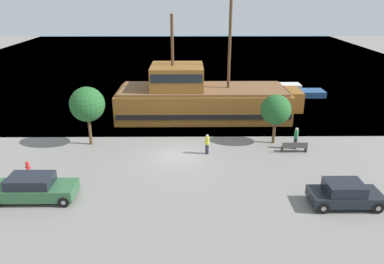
# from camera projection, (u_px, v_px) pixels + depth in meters

# --- Properties ---
(ground_plane) EXTENTS (160.00, 160.00, 0.00)m
(ground_plane) POSITION_uv_depth(u_px,v_px,m) (178.00, 156.00, 28.55)
(ground_plane) COLOR gray
(water_surface) EXTENTS (80.00, 80.00, 0.00)m
(water_surface) POSITION_uv_depth(u_px,v_px,m) (184.00, 58.00, 69.70)
(water_surface) COLOR teal
(water_surface) RESTS_ON ground
(pirate_ship) EXTENTS (17.83, 6.05, 11.08)m
(pirate_ship) POSITION_uv_depth(u_px,v_px,m) (200.00, 98.00, 36.75)
(pirate_ship) COLOR brown
(pirate_ship) RESTS_ON water_surface
(moored_boat_dockside) EXTENTS (7.75, 2.29, 1.50)m
(moored_boat_dockside) POSITION_uv_depth(u_px,v_px,m) (290.00, 92.00, 44.56)
(moored_boat_dockside) COLOR navy
(moored_boat_dockside) RESTS_ON water_surface
(parked_car_curb_front) EXTENTS (4.08, 1.95, 1.50)m
(parked_car_curb_front) POSITION_uv_depth(u_px,v_px,m) (345.00, 194.00, 21.75)
(parked_car_curb_front) COLOR black
(parked_car_curb_front) RESTS_ON ground_plane
(parked_car_curb_mid) EXTENTS (4.93, 1.98, 1.56)m
(parked_car_curb_mid) POSITION_uv_depth(u_px,v_px,m) (33.00, 188.00, 22.35)
(parked_car_curb_mid) COLOR #2D5B38
(parked_car_curb_mid) RESTS_ON ground_plane
(fire_hydrant) EXTENTS (0.42, 0.25, 0.76)m
(fire_hydrant) POSITION_uv_depth(u_px,v_px,m) (28.00, 166.00, 25.97)
(fire_hydrant) COLOR red
(fire_hydrant) RESTS_ON ground_plane
(bench_promenade_east) EXTENTS (1.98, 0.45, 0.85)m
(bench_promenade_east) POSITION_uv_depth(u_px,v_px,m) (294.00, 147.00, 29.09)
(bench_promenade_east) COLOR #4C4742
(bench_promenade_east) RESTS_ON ground_plane
(pedestrian_walking_near) EXTENTS (0.32, 0.32, 1.77)m
(pedestrian_walking_near) POSITION_uv_depth(u_px,v_px,m) (296.00, 138.00, 29.58)
(pedestrian_walking_near) COLOR #232838
(pedestrian_walking_near) RESTS_ON ground_plane
(pedestrian_walking_far) EXTENTS (0.32, 0.32, 1.60)m
(pedestrian_walking_far) POSITION_uv_depth(u_px,v_px,m) (207.00, 144.00, 28.67)
(pedestrian_walking_far) COLOR #232838
(pedestrian_walking_far) RESTS_ON ground_plane
(tree_row_east) EXTENTS (2.78, 2.78, 4.80)m
(tree_row_east) POSITION_uv_depth(u_px,v_px,m) (87.00, 104.00, 29.58)
(tree_row_east) COLOR brown
(tree_row_east) RESTS_ON ground_plane
(tree_row_mideast) EXTENTS (2.45, 2.45, 4.09)m
(tree_row_mideast) POSITION_uv_depth(u_px,v_px,m) (276.00, 110.00, 30.04)
(tree_row_mideast) COLOR brown
(tree_row_mideast) RESTS_ON ground_plane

